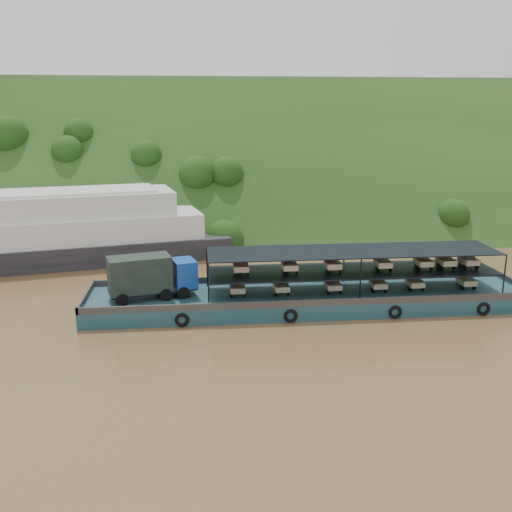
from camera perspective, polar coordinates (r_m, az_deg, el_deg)
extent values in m
plane|color=brown|center=(47.19, 2.81, -4.61)|extent=(160.00, 160.00, 0.00)
cube|color=#193714|center=(81.83, -1.02, 3.57)|extent=(140.00, 39.60, 39.60)
cube|color=#133B44|center=(46.12, 5.23, -4.32)|extent=(35.00, 7.00, 1.20)
cube|color=#592D19|center=(49.05, 4.49, -2.11)|extent=(35.00, 0.20, 0.50)
cube|color=#592D19|center=(42.70, 6.13, -4.69)|extent=(35.00, 0.20, 0.50)
cube|color=#592D19|center=(45.85, -16.66, -3.88)|extent=(0.20, 7.00, 0.50)
torus|color=black|center=(41.99, -7.42, -6.37)|extent=(1.06, 0.26, 1.06)
torus|color=black|center=(42.50, 3.49, -6.01)|extent=(1.06, 0.26, 1.06)
torus|color=black|center=(44.47, 13.76, -5.47)|extent=(1.06, 0.26, 1.06)
torus|color=black|center=(47.25, 21.81, -4.93)|extent=(1.06, 0.26, 1.06)
cylinder|color=black|center=(43.64, -13.24, -4.25)|extent=(1.02, 0.58, 0.97)
cylinder|color=black|center=(45.56, -13.61, -3.48)|extent=(1.02, 0.58, 0.97)
cylinder|color=black|center=(44.16, -9.01, -3.81)|extent=(1.02, 0.58, 0.97)
cylinder|color=black|center=(46.06, -9.56, -3.07)|extent=(1.02, 0.58, 0.97)
cylinder|color=black|center=(44.45, -7.31, -3.63)|extent=(1.02, 0.58, 0.97)
cylinder|color=black|center=(46.33, -7.93, -2.90)|extent=(1.02, 0.58, 0.97)
cube|color=black|center=(44.92, -10.27, -3.36)|extent=(6.90, 3.79, 0.19)
cube|color=#16419C|center=(45.11, -7.20, -1.69)|extent=(2.20, 2.67, 2.13)
cube|color=black|center=(45.21, -6.20, -1.11)|extent=(0.57, 1.88, 0.87)
cube|color=black|center=(44.36, -11.57, -1.76)|extent=(5.09, 3.47, 2.71)
cube|color=black|center=(46.25, 9.55, -1.48)|extent=(23.00, 5.00, 0.12)
cube|color=black|center=(45.83, 9.63, 0.50)|extent=(23.00, 5.00, 0.08)
cylinder|color=black|center=(42.22, -4.77, -2.87)|extent=(0.12, 0.12, 3.30)
cylinder|color=black|center=(47.02, -4.92, -1.07)|extent=(0.12, 0.12, 3.30)
cylinder|color=black|center=(43.94, 10.41, -2.37)|extent=(0.12, 0.12, 3.30)
cylinder|color=black|center=(48.57, 8.77, -0.69)|extent=(0.12, 0.12, 3.30)
cylinder|color=black|center=(48.42, 23.59, -1.80)|extent=(0.12, 0.12, 3.30)
cylinder|color=black|center=(52.65, 20.97, -0.31)|extent=(0.12, 0.12, 3.30)
cylinder|color=black|center=(46.12, -2.00, -3.14)|extent=(0.12, 0.52, 0.52)
cylinder|color=black|center=(44.37, -2.48, -3.86)|extent=(0.14, 0.52, 0.52)
cylinder|color=black|center=(44.44, -1.19, -3.82)|extent=(0.14, 0.52, 0.52)
cube|color=#C1B089|center=(44.63, -1.87, -3.28)|extent=(1.15, 1.50, 0.44)
cube|color=#B21D0B|center=(45.67, -1.98, -2.63)|extent=(0.55, 0.80, 0.80)
cube|color=#B21D0B|center=(45.34, -1.97, -2.10)|extent=(0.50, 0.10, 0.10)
cylinder|color=black|center=(46.47, 2.29, -3.01)|extent=(0.12, 0.52, 0.52)
cylinder|color=black|center=(44.71, 1.98, -3.71)|extent=(0.14, 0.52, 0.52)
cylinder|color=black|center=(44.85, 3.25, -3.67)|extent=(0.14, 0.52, 0.52)
cube|color=#C4BF8B|center=(45.00, 2.56, -3.14)|extent=(1.15, 1.50, 0.44)
cube|color=#A90B0D|center=(46.03, 2.35, -2.50)|extent=(0.55, 0.80, 0.80)
cube|color=#A90B0D|center=(45.70, 2.39, -1.97)|extent=(0.50, 0.10, 0.10)
cylinder|color=black|center=(47.23, 7.29, -2.83)|extent=(0.12, 0.52, 0.52)
cylinder|color=black|center=(45.45, 7.19, -3.52)|extent=(0.14, 0.52, 0.52)
cylinder|color=black|center=(45.68, 8.41, -3.47)|extent=(0.14, 0.52, 0.52)
cube|color=#C4AC8A|center=(45.78, 7.71, -2.95)|extent=(1.15, 1.50, 0.44)
cube|color=#B00B11|center=(46.80, 7.39, -2.33)|extent=(0.55, 0.80, 0.80)
cube|color=#B00B11|center=(46.47, 7.47, -1.81)|extent=(0.50, 0.10, 0.10)
cylinder|color=black|center=(48.19, 11.57, -2.66)|extent=(0.12, 0.52, 0.52)
cylinder|color=black|center=(46.41, 11.64, -3.32)|extent=(0.14, 0.52, 0.52)
cylinder|color=black|center=(46.72, 12.81, -3.27)|extent=(0.14, 0.52, 0.52)
cube|color=#C4AF8A|center=(46.78, 12.12, -2.77)|extent=(1.15, 1.50, 0.44)
cube|color=#AA150B|center=(47.77, 11.71, -2.16)|extent=(0.55, 0.80, 0.80)
cube|color=#AA150B|center=(47.45, 11.81, -1.65)|extent=(0.50, 0.10, 0.10)
cylinder|color=black|center=(49.19, 14.98, -2.51)|extent=(0.12, 0.52, 0.52)
cylinder|color=black|center=(47.41, 15.18, -3.16)|extent=(0.14, 0.52, 0.52)
cylinder|color=black|center=(47.78, 16.30, -3.10)|extent=(0.14, 0.52, 0.52)
cube|color=beige|center=(47.80, 15.62, -2.62)|extent=(1.15, 1.50, 0.44)
cube|color=red|center=(48.78, 15.15, -2.03)|extent=(0.55, 0.80, 0.80)
cube|color=red|center=(48.46, 15.27, -1.53)|extent=(0.50, 0.10, 0.10)
cylinder|color=black|center=(50.89, 19.57, -2.30)|extent=(0.12, 0.52, 0.52)
cylinder|color=black|center=(49.13, 19.93, -2.92)|extent=(0.14, 0.52, 0.52)
cylinder|color=black|center=(49.57, 20.97, -2.86)|extent=(0.14, 0.52, 0.52)
cube|color=beige|center=(49.55, 20.31, -2.39)|extent=(1.15, 1.50, 0.44)
cube|color=red|center=(50.49, 19.76, -1.83)|extent=(0.55, 0.80, 0.80)
cube|color=red|center=(50.19, 19.91, -1.34)|extent=(0.50, 0.10, 0.10)
cylinder|color=black|center=(45.65, -1.66, -1.07)|extent=(0.12, 0.52, 0.52)
cylinder|color=black|center=(43.88, -2.13, -1.71)|extent=(0.14, 0.52, 0.52)
cylinder|color=black|center=(43.96, -0.83, -1.68)|extent=(0.14, 0.52, 0.52)
cube|color=#C4AC8A|center=(44.16, -1.52, -1.15)|extent=(1.15, 1.50, 0.44)
cube|color=#AD1C0B|center=(45.22, -1.64, -0.54)|extent=(0.55, 0.80, 0.80)
cube|color=#AD1C0B|center=(44.90, -1.62, 0.01)|extent=(0.50, 0.10, 0.10)
cylinder|color=black|center=(46.08, 3.08, -0.94)|extent=(0.12, 0.52, 0.52)
cylinder|color=black|center=(44.29, 2.80, -1.57)|extent=(0.14, 0.52, 0.52)
cylinder|color=black|center=(44.45, 4.08, -1.53)|extent=(0.14, 0.52, 0.52)
cube|color=beige|center=(44.61, 3.38, -1.01)|extent=(1.15, 1.50, 0.44)
cube|color=navy|center=(45.66, 3.15, -0.41)|extent=(0.55, 0.80, 0.80)
cube|color=navy|center=(45.34, 3.20, 0.14)|extent=(0.50, 0.10, 0.10)
cylinder|color=black|center=(46.73, 7.26, -0.82)|extent=(0.12, 0.52, 0.52)
cylinder|color=black|center=(44.93, 7.15, -1.43)|extent=(0.14, 0.52, 0.52)
cylinder|color=black|center=(45.17, 8.39, -1.39)|extent=(0.14, 0.52, 0.52)
cube|color=beige|center=(45.28, 7.68, -0.88)|extent=(1.15, 1.50, 0.44)
cube|color=red|center=(46.32, 7.36, -0.29)|extent=(0.55, 0.80, 0.80)
cube|color=red|center=(46.01, 7.44, 0.25)|extent=(0.50, 0.10, 0.10)
cylinder|color=black|center=(47.82, 12.02, -0.67)|extent=(0.12, 0.52, 0.52)
cylinder|color=black|center=(46.02, 12.11, -1.27)|extent=(0.14, 0.52, 0.52)
cylinder|color=black|center=(46.33, 13.28, -1.23)|extent=(0.14, 0.52, 0.52)
cube|color=beige|center=(46.40, 12.59, -0.73)|extent=(1.15, 1.50, 0.44)
cube|color=#C4B88A|center=(47.41, 12.16, -0.16)|extent=(0.55, 0.80, 0.80)
cube|color=#C4B88A|center=(47.11, 12.27, 0.37)|extent=(0.50, 0.10, 0.10)
cylinder|color=black|center=(48.95, 15.76, -0.55)|extent=(0.12, 0.52, 0.52)
cylinder|color=black|center=(47.15, 15.99, -1.13)|extent=(0.14, 0.52, 0.52)
cylinder|color=black|center=(47.53, 17.11, -1.09)|extent=(0.14, 0.52, 0.52)
cube|color=#BAB583|center=(47.57, 16.42, -0.60)|extent=(1.15, 1.50, 0.44)
cube|color=red|center=(48.55, 15.93, -0.05)|extent=(0.55, 0.80, 0.80)
cube|color=red|center=(48.26, 16.06, 0.47)|extent=(0.50, 0.10, 0.10)
cylinder|color=black|center=(50.48, 19.79, -0.42)|extent=(0.12, 0.52, 0.52)
cylinder|color=black|center=(48.70, 20.16, -0.98)|extent=(0.14, 0.52, 0.52)
cylinder|color=black|center=(49.14, 21.21, -0.94)|extent=(0.14, 0.52, 0.52)
cube|color=#C3AF8A|center=(49.14, 20.54, -0.47)|extent=(1.15, 1.50, 0.44)
cube|color=#1B29A2|center=(50.09, 19.99, 0.06)|extent=(0.55, 0.80, 0.80)
cube|color=#1B29A2|center=(49.80, 20.14, 0.56)|extent=(0.50, 0.10, 0.10)
cylinder|color=black|center=(49.68, 17.80, -0.49)|extent=(0.12, 0.52, 0.52)
cylinder|color=black|center=(47.89, 18.10, -1.05)|extent=(0.14, 0.52, 0.52)
cylinder|color=black|center=(48.30, 19.18, -1.01)|extent=(0.14, 0.52, 0.52)
cube|color=#BAB583|center=(48.32, 18.50, -0.54)|extent=(1.15, 1.50, 0.44)
cube|color=red|center=(49.29, 17.98, 0.01)|extent=(0.55, 0.80, 0.80)
cube|color=red|center=(48.99, 18.12, 0.52)|extent=(0.50, 0.10, 0.10)
cube|color=black|center=(62.95, -19.91, 0.43)|extent=(37.72, 16.76, 2.20)
cube|color=silver|center=(62.46, -20.10, 2.55)|extent=(32.16, 14.69, 2.56)
cube|color=silver|center=(62.03, -20.29, 4.78)|extent=(26.60, 12.63, 2.38)
cube|color=silver|center=(61.85, -20.40, 5.99)|extent=(22.83, 10.95, 0.27)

